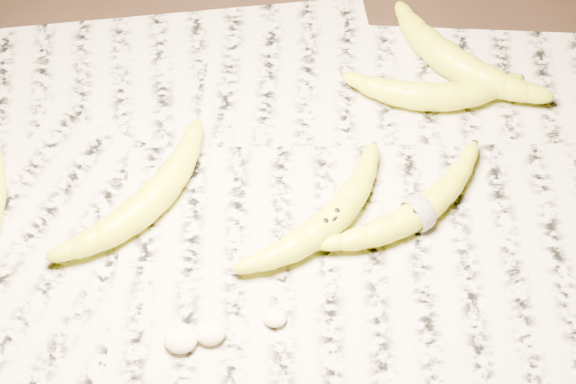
# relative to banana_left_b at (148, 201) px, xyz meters

# --- Properties ---
(ground) EXTENTS (3.00, 3.00, 0.00)m
(ground) POSITION_rel_banana_left_b_xyz_m (0.17, 0.02, -0.03)
(ground) COLOR black
(ground) RESTS_ON ground
(newspaper_patch) EXTENTS (0.90, 0.70, 0.01)m
(newspaper_patch) POSITION_rel_banana_left_b_xyz_m (0.13, -0.01, -0.02)
(newspaper_patch) COLOR #B9B39F
(newspaper_patch) RESTS_ON ground
(banana_left_b) EXTENTS (0.16, 0.20, 0.04)m
(banana_left_b) POSITION_rel_banana_left_b_xyz_m (0.00, 0.00, 0.00)
(banana_left_b) COLOR yellow
(banana_left_b) RESTS_ON newspaper_patch
(banana_center) EXTENTS (0.16, 0.18, 0.04)m
(banana_center) POSITION_rel_banana_left_b_xyz_m (0.20, -0.01, -0.00)
(banana_center) COLOR yellow
(banana_center) RESTS_ON newspaper_patch
(banana_taped) EXTENTS (0.19, 0.17, 0.03)m
(banana_taped) POSITION_rel_banana_left_b_xyz_m (0.29, 0.01, -0.00)
(banana_taped) COLOR yellow
(banana_taped) RESTS_ON newspaper_patch
(banana_upper_a) EXTENTS (0.19, 0.07, 0.04)m
(banana_upper_a) POSITION_rel_banana_left_b_xyz_m (0.32, 0.18, -0.00)
(banana_upper_a) COLOR yellow
(banana_upper_a) RESTS_ON newspaper_patch
(banana_upper_b) EXTENTS (0.19, 0.17, 0.04)m
(banana_upper_b) POSITION_rel_banana_left_b_xyz_m (0.34, 0.23, 0.00)
(banana_upper_b) COLOR yellow
(banana_upper_b) RESTS_ON newspaper_patch
(measuring_tape) EXTENTS (0.03, 0.03, 0.04)m
(measuring_tape) POSITION_rel_banana_left_b_xyz_m (0.29, 0.01, -0.00)
(measuring_tape) COLOR white
(measuring_tape) RESTS_ON newspaper_patch
(flesh_chunk_a) EXTENTS (0.03, 0.03, 0.02)m
(flesh_chunk_a) POSITION_rel_banana_left_b_xyz_m (0.06, -0.15, -0.01)
(flesh_chunk_a) COLOR beige
(flesh_chunk_a) RESTS_ON newspaper_patch
(flesh_chunk_b) EXTENTS (0.03, 0.03, 0.02)m
(flesh_chunk_b) POSITION_rel_banana_left_b_xyz_m (0.09, -0.14, -0.01)
(flesh_chunk_b) COLOR beige
(flesh_chunk_b) RESTS_ON newspaper_patch
(flesh_chunk_c) EXTENTS (0.03, 0.02, 0.01)m
(flesh_chunk_c) POSITION_rel_banana_left_b_xyz_m (0.15, -0.12, -0.01)
(flesh_chunk_c) COLOR beige
(flesh_chunk_c) RESTS_ON newspaper_patch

